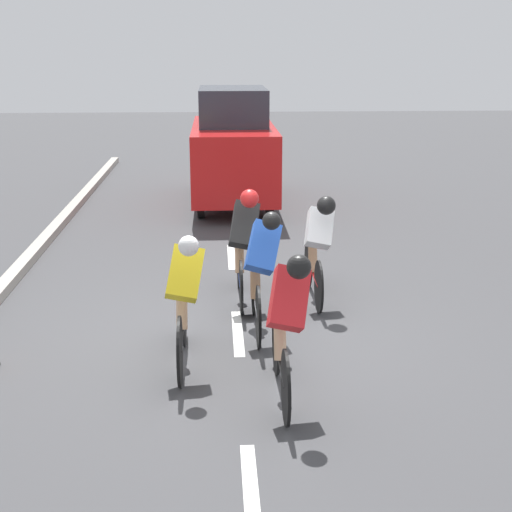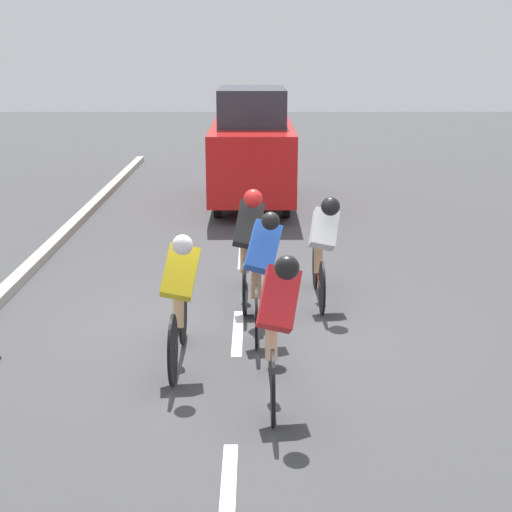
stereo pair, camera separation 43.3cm
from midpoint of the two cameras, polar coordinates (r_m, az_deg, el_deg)
name	(u,v)px [view 1 (the left image)]	position (r m, az deg, el deg)	size (l,w,h in m)	color
ground_plane	(238,335)	(8.46, -2.93, -6.38)	(60.00, 60.00, 0.00)	#424244
lane_stripe_near	(251,494)	(5.71, -2.69, -18.55)	(0.12, 1.40, 0.01)	white
lane_stripe_mid	(238,333)	(8.53, -2.93, -6.15)	(0.12, 1.40, 0.01)	white
lane_stripe_far	(232,257)	(11.55, -3.05, -0.06)	(0.12, 1.40, 0.01)	white
cyclist_white	(318,244)	(9.36, 3.64, 0.95)	(0.42, 1.73, 1.47)	black
cyclist_red	(286,322)	(6.68, 0.58, -5.35)	(0.44, 1.73, 1.52)	black
cyclist_yellow	(184,298)	(7.46, -7.45, -3.34)	(0.42, 1.75, 1.50)	black
cyclist_black	(243,242)	(9.28, -2.38, 1.13)	(0.43, 1.74, 1.57)	black
cyclist_blue	(260,269)	(8.30, -1.14, -1.03)	(0.47, 1.76, 1.52)	black
support_car	(233,148)	(15.34, -2.65, 8.62)	(1.70, 4.18, 2.44)	black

